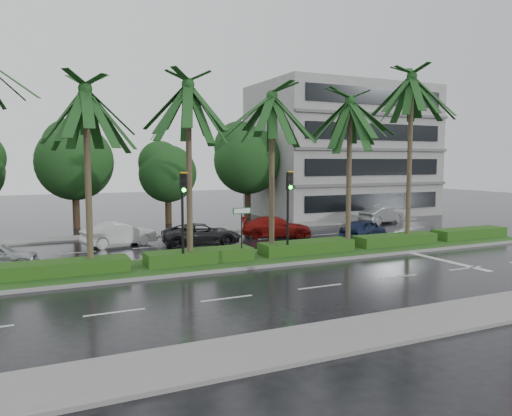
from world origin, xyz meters
name	(u,v)px	position (x,y,z in m)	size (l,w,h in m)	color
ground	(265,264)	(0.00, 0.00, 0.00)	(120.00, 120.00, 0.00)	black
near_sidewalk	(412,323)	(0.00, -10.20, 0.06)	(40.00, 2.40, 0.12)	slate
far_sidewalk	(190,231)	(0.00, 12.00, 0.06)	(40.00, 2.00, 0.12)	slate
median	(256,258)	(0.00, 1.00, 0.08)	(36.00, 4.00, 0.15)	gray
hedge	(256,251)	(0.00, 1.00, 0.45)	(35.20, 1.40, 0.60)	#1B4513
lane_markings	(322,260)	(3.04, -0.43, 0.01)	(34.00, 13.06, 0.01)	silver
palm_row	(232,97)	(-1.25, 1.02, 8.06)	(26.30, 4.20, 10.54)	#463628
signal_median_left	(183,205)	(-4.00, 0.30, 3.00)	(0.34, 0.42, 4.36)	black
signal_median_right	(289,201)	(1.50, 0.30, 3.00)	(0.34, 0.42, 4.36)	black
street_sign	(242,220)	(-1.00, 0.48, 2.12)	(0.95, 0.09, 2.60)	black
bg_trees	(171,162)	(0.28, 17.59, 4.94)	(32.93, 5.82, 8.40)	#312216
building	(341,151)	(17.00, 18.00, 6.00)	(16.00, 10.00, 12.00)	gray
car_white	(119,234)	(-5.50, 8.30, 0.71)	(4.29, 1.50, 1.42)	#BDBDBD
car_darkgrey	(202,234)	(-1.00, 6.46, 0.65)	(4.71, 2.17, 1.31)	#242427
car_red	(276,227)	(4.50, 7.38, 0.67)	(4.63, 1.88, 1.34)	maroon
car_blue	(363,229)	(9.00, 4.00, 0.66)	(3.90, 1.57, 1.33)	#162143
car_grey	(382,215)	(15.66, 10.30, 0.67)	(4.06, 1.41, 1.34)	slate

